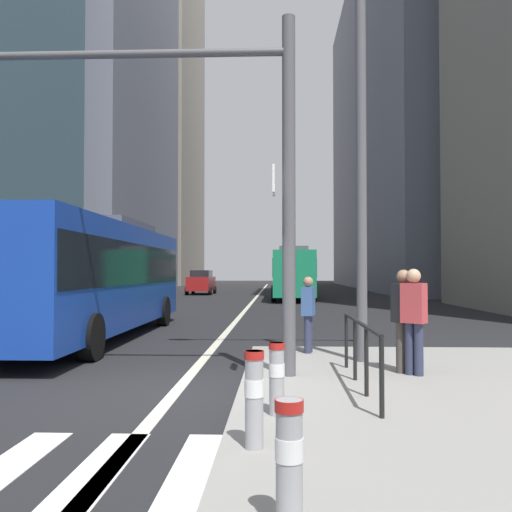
{
  "coord_description": "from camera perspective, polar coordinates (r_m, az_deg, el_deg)",
  "views": [
    {
      "loc": [
        1.59,
        -8.73,
        1.87
      ],
      "look_at": [
        -0.2,
        35.44,
        3.08
      ],
      "focal_mm": 38.87,
      "sensor_mm": 36.0,
      "label": 1
    }
  ],
  "objects": [
    {
      "name": "car_oncoming_mid",
      "position": [
        45.01,
        -5.65,
        -2.68
      ],
      "size": [
        2.06,
        4.54,
        1.94
      ],
      "color": "maroon",
      "rests_on": "ground"
    },
    {
      "name": "pedestrian_railing",
      "position": [
        8.44,
        10.68,
        -8.5
      ],
      "size": [
        0.06,
        3.46,
        0.98
      ],
      "color": "black",
      "rests_on": "median_island"
    },
    {
      "name": "pedestrian_far",
      "position": [
        11.81,
        5.4,
        -5.63
      ],
      "size": [
        0.32,
        0.43,
        1.6
      ],
      "color": "#2D334C",
      "rests_on": "median_island"
    },
    {
      "name": "bollard_left",
      "position": [
        5.56,
        -0.19,
        -14.03
      ],
      "size": [
        0.2,
        0.2,
        0.94
      ],
      "color": "#99999E",
      "rests_on": "median_island"
    },
    {
      "name": "office_tower_left_mid",
      "position": [
        58.12,
        -16.34,
        18.75
      ],
      "size": [
        11.55,
        25.73,
        43.99
      ],
      "primitive_type": "cube",
      "color": "slate",
      "rests_on": "ground"
    },
    {
      "name": "pedestrian_waiting",
      "position": [
        9.8,
        14.97,
        -5.89
      ],
      "size": [
        0.45,
        0.4,
        1.75
      ],
      "color": "#423D38",
      "rests_on": "median_island"
    },
    {
      "name": "car_receding_near",
      "position": [
        57.1,
        4.79,
        -2.45
      ],
      "size": [
        2.18,
        4.57,
        1.94
      ],
      "color": "black",
      "rests_on": "ground"
    },
    {
      "name": "office_tower_right_far",
      "position": [
        77.17,
        14.05,
        11.04
      ],
      "size": [
        13.57,
        26.0,
        37.31
      ],
      "primitive_type": "cube",
      "color": "slate",
      "rests_on": "ground"
    },
    {
      "name": "office_tower_left_far",
      "position": [
        85.22,
        -9.96,
        13.84
      ],
      "size": [
        10.62,
        21.81,
        48.95
      ],
      "primitive_type": "cube",
      "color": "gray",
      "rests_on": "ground"
    },
    {
      "name": "street_lamp_post",
      "position": [
        11.32,
        10.74,
        16.0
      ],
      "size": [
        5.5,
        0.32,
        8.0
      ],
      "color": "#56565B",
      "rests_on": "median_island"
    },
    {
      "name": "ground_plane",
      "position": [
        28.83,
        -0.84,
        -5.29
      ],
      "size": [
        160.0,
        160.0,
        0.0
      ],
      "primitive_type": "plane",
      "color": "black"
    },
    {
      "name": "pedestrian_walking",
      "position": [
        9.6,
        15.94,
        -5.93
      ],
      "size": [
        0.45,
        0.42,
        1.76
      ],
      "color": "#2D334C",
      "rests_on": "median_island"
    },
    {
      "name": "lane_centre_line",
      "position": [
        38.8,
        -0.02,
        -4.33
      ],
      "size": [
        0.2,
        80.0,
        0.01
      ],
      "primitive_type": "cube",
      "color": "beige",
      "rests_on": "ground"
    },
    {
      "name": "bollard_right",
      "position": [
        6.79,
        2.15,
        -12.09
      ],
      "size": [
        0.2,
        0.2,
        0.87
      ],
      "color": "#99999E",
      "rests_on": "median_island"
    },
    {
      "name": "city_bus_blue_oncoming",
      "position": [
        15.99,
        -16.34,
        -1.63
      ],
      "size": [
        2.75,
        11.63,
        3.4
      ],
      "color": "#14389E",
      "rests_on": "ground"
    },
    {
      "name": "traffic_signal_gantry",
      "position": [
        9.6,
        -8.53,
        11.85
      ],
      "size": [
        5.87,
        0.65,
        6.0
      ],
      "color": "#515156",
      "rests_on": "median_island"
    },
    {
      "name": "city_bus_red_receding",
      "position": [
        36.72,
        3.79,
        -1.62
      ],
      "size": [
        2.72,
        10.57,
        3.4
      ],
      "color": "#198456",
      "rests_on": "ground"
    },
    {
      "name": "bollard_front",
      "position": [
        3.93,
        3.44,
        -19.98
      ],
      "size": [
        0.2,
        0.2,
        0.86
      ],
      "color": "#99999E",
      "rests_on": "median_island"
    },
    {
      "name": "office_tower_right_mid",
      "position": [
        52.14,
        20.42,
        18.16
      ],
      "size": [
        13.95,
        19.06,
        38.78
      ],
      "primitive_type": "cube",
      "color": "slate",
      "rests_on": "ground"
    }
  ]
}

